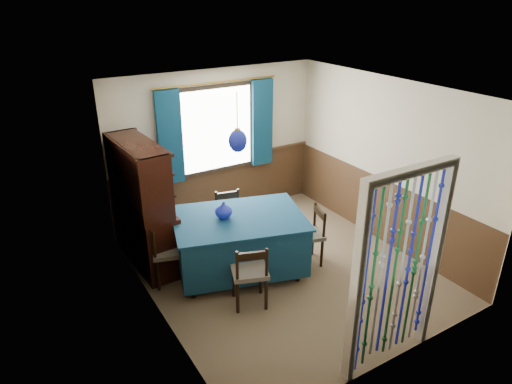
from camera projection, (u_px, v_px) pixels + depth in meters
floor at (283, 269)px, 6.41m from camera, size 4.00×4.00×0.00m
ceiling at (288, 91)px, 5.39m from camera, size 4.00×4.00×0.00m
wall_back at (216, 146)px, 7.46m from camera, size 3.60×0.00×3.60m
wall_front at (405, 260)px, 4.34m from camera, size 3.60×0.00×3.60m
wall_left at (152, 222)px, 5.05m from camera, size 0.00×4.00×4.00m
wall_right at (386, 163)px, 6.75m from camera, size 0.00×4.00×4.00m
wainscot_back at (218, 188)px, 7.76m from camera, size 3.60×0.00×3.60m
wainscot_front at (394, 322)px, 4.66m from camera, size 3.60×0.00×3.60m
wainscot_left at (159, 278)px, 5.36m from camera, size 0.00×4.00×4.00m
wainscot_right at (379, 209)px, 7.05m from camera, size 0.00×4.00×4.00m
window at (217, 129)px, 7.30m from camera, size 1.32×0.12×1.42m
doorway at (397, 275)px, 4.47m from camera, size 1.16×0.12×2.18m
dining_table at (239, 241)px, 6.20m from camera, size 2.00×1.64×0.83m
chair_near at (250, 273)px, 5.53m from camera, size 0.55×0.53×0.87m
chair_far at (230, 218)px, 6.87m from camera, size 0.50×0.48×0.84m
chair_left at (166, 251)px, 5.98m from camera, size 0.53×0.54×0.88m
chair_right at (309, 234)px, 6.42m from camera, size 0.50×0.51×0.84m
sideboard at (145, 223)px, 6.37m from camera, size 0.55×1.40×1.79m
pendant_lamp at (238, 141)px, 5.62m from camera, size 0.23×0.23×0.75m
vase_table at (224, 210)px, 6.00m from camera, size 0.26×0.26×0.22m
bowl_shelf at (151, 188)px, 5.91m from camera, size 0.26×0.26×0.05m
vase_sideboard at (141, 192)px, 6.43m from camera, size 0.16×0.16×0.17m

